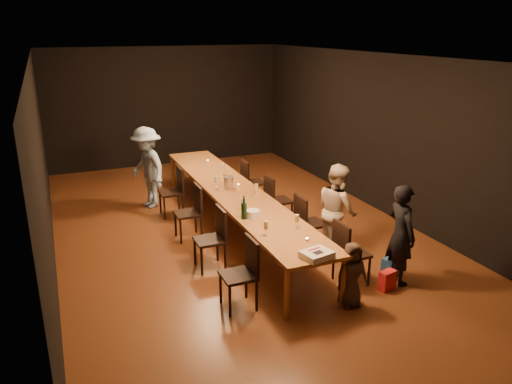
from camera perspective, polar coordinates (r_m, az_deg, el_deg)
name	(u,v)px	position (r m, az deg, el deg)	size (l,w,h in m)	color
ground	(235,231)	(8.93, -2.39, -4.42)	(10.00, 10.00, 0.00)	#422010
room_shell	(234,114)	(8.34, -2.58, 8.84)	(6.04, 10.04, 3.02)	black
table	(235,193)	(8.68, -2.45, -0.15)	(0.90, 6.00, 0.75)	brown
chair_right_0	(352,252)	(7.13, 10.91, -6.78)	(0.42, 0.42, 0.93)	black
chair_right_1	(311,223)	(8.07, 6.25, -3.50)	(0.42, 0.42, 0.93)	black
chair_right_2	(279,200)	(9.07, 2.61, -0.90)	(0.42, 0.42, 0.93)	black
chair_right_3	(253,182)	(10.11, -0.29, 1.17)	(0.42, 0.42, 0.93)	black
chair_left_0	(238,275)	(6.42, -2.05, -9.41)	(0.42, 0.42, 0.93)	black
chair_left_1	(209,239)	(7.45, -5.35, -5.40)	(0.42, 0.42, 0.93)	black
chair_left_2	(188,213)	(8.52, -7.80, -2.36)	(0.42, 0.42, 0.93)	black
chair_left_3	(171,192)	(9.62, -9.69, 0.00)	(0.42, 0.42, 0.93)	black
woman_birthday	(401,234)	(7.21, 16.23, -4.69)	(0.53, 0.35, 1.44)	black
woman_tan	(337,210)	(7.88, 9.26, -2.04)	(0.72, 0.56, 1.48)	#CAB397
man_blue	(147,168)	(10.08, -12.32, 2.73)	(1.05, 0.60, 1.62)	#89ACD4
child	(352,275)	(6.59, 10.89, -9.28)	(0.43, 0.28, 0.88)	#3D2D22
gift_bag_red	(387,280)	(7.20, 14.77, -9.73)	(0.24, 0.13, 0.28)	red
gift_bag_blue	(390,267)	(7.54, 15.07, -8.32)	(0.24, 0.16, 0.31)	#23549A
birthday_cake	(317,255)	(6.23, 6.96, -7.10)	(0.42, 0.36, 0.09)	white
plate_stack	(253,214)	(7.43, -0.36, -2.52)	(0.21, 0.21, 0.12)	white
champagne_bottle	(244,207)	(7.35, -1.38, -1.73)	(0.09, 0.09, 0.36)	black
ice_bucket	(229,182)	(8.80, -3.16, 1.13)	(0.18, 0.18, 0.20)	silver
wineglass_0	(266,228)	(6.80, 1.14, -4.16)	(0.06, 0.06, 0.21)	beige
wineglass_1	(297,222)	(7.05, 4.68, -3.38)	(0.06, 0.06, 0.21)	beige
wineglass_2	(243,204)	(7.68, -1.55, -1.44)	(0.06, 0.06, 0.21)	silver
wineglass_3	(256,190)	(8.37, 0.05, 0.27)	(0.06, 0.06, 0.21)	beige
wineglass_4	(216,182)	(8.82, -4.58, 1.15)	(0.06, 0.06, 0.21)	silver
wineglass_5	(223,169)	(9.60, -3.76, 2.61)	(0.06, 0.06, 0.21)	silver
tealight_near	(307,239)	(6.70, 5.85, -5.41)	(0.05, 0.05, 0.03)	#B2B7B2
tealight_mid	(238,185)	(8.91, -2.06, 0.78)	(0.05, 0.05, 0.03)	#B2B7B2
tealight_far	(208,161)	(10.55, -5.55, 3.53)	(0.05, 0.05, 0.03)	#B2B7B2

